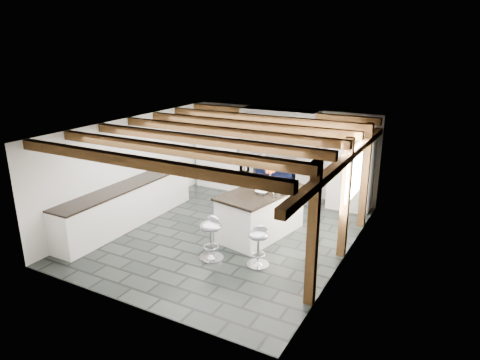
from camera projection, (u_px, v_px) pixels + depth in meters
The scene contains 6 objects.
ground at pixel (227, 233), 9.16m from camera, with size 6.00×6.00×0.00m, color black.
room_shell at pixel (234, 166), 10.30m from camera, with size 6.00×6.03×6.00m.
range_cooker at pixel (278, 179), 11.26m from camera, with size 1.00×0.63×0.99m.
kitchen_island at pixel (261, 212), 8.98m from camera, with size 1.38×2.12×1.29m.
bar_stool_near at pixel (258, 241), 7.70m from camera, with size 0.50×0.50×0.77m.
bar_stool_far at pixel (211, 233), 7.93m from camera, with size 0.50×0.50×0.84m.
Camera 1 is at (4.23, -7.23, 3.89)m, focal length 32.00 mm.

